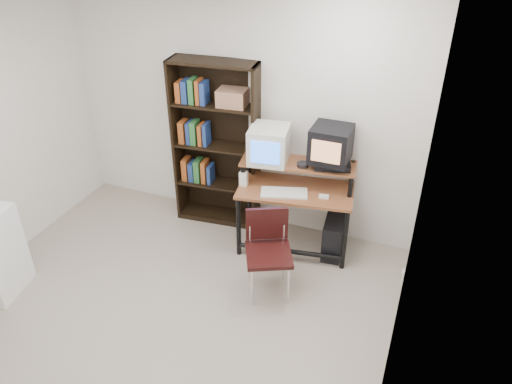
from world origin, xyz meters
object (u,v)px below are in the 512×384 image
(crt_tv, at_px, (331,144))
(pc_tower, at_px, (334,236))
(crt_monitor, at_px, (269,144))
(school_chair, at_px, (268,244))
(bookshelf, at_px, (217,143))
(computer_desk, at_px, (296,192))

(crt_tv, distance_m, pc_tower, 1.03)
(crt_monitor, height_order, pc_tower, crt_monitor)
(school_chair, distance_m, bookshelf, 1.45)
(crt_tv, relative_size, pc_tower, 0.86)
(computer_desk, bearing_deg, pc_tower, -3.26)
(crt_monitor, distance_m, pc_tower, 1.21)
(school_chair, bearing_deg, bookshelf, 109.07)
(computer_desk, height_order, pc_tower, computer_desk)
(computer_desk, xyz_separation_m, bookshelf, (-1.00, 0.24, 0.29))
(crt_monitor, relative_size, pc_tower, 1.00)
(computer_desk, relative_size, crt_monitor, 2.81)
(crt_tv, relative_size, bookshelf, 0.20)
(pc_tower, bearing_deg, crt_tv, 141.79)
(pc_tower, height_order, school_chair, school_chair)
(crt_monitor, xyz_separation_m, school_chair, (0.29, -0.79, -0.64))
(school_chair, relative_size, bookshelf, 0.44)
(computer_desk, xyz_separation_m, school_chair, (-0.03, -0.74, -0.17))
(computer_desk, bearing_deg, school_chair, -101.81)
(computer_desk, distance_m, crt_tv, 0.63)
(pc_tower, relative_size, bookshelf, 0.24)
(bookshelf, bearing_deg, pc_tower, -13.20)
(computer_desk, distance_m, pc_tower, 0.64)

